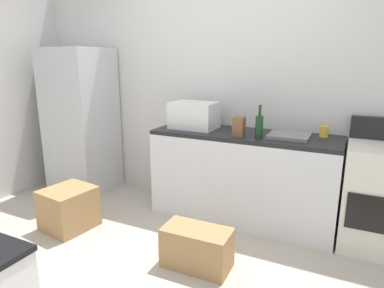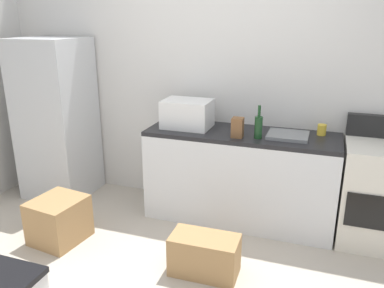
{
  "view_description": "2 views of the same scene",
  "coord_description": "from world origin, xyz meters",
  "views": [
    {
      "loc": [
        1.23,
        -1.87,
        1.59
      ],
      "look_at": [
        -0.12,
        0.9,
        0.81
      ],
      "focal_mm": 31.2,
      "sensor_mm": 36.0,
      "label": 1
    },
    {
      "loc": [
        1.01,
        -2.26,
        1.94
      ],
      "look_at": [
        -0.08,
        0.86,
        0.85
      ],
      "focal_mm": 36.34,
      "sensor_mm": 36.0,
      "label": 2
    }
  ],
  "objects": [
    {
      "name": "knife_block",
      "position": [
        0.29,
        1.04,
        0.99
      ],
      "size": [
        0.1,
        0.1,
        0.18
      ],
      "primitive_type": "cube",
      "color": "brown",
      "rests_on": "kitchen_counter"
    },
    {
      "name": "wall_back",
      "position": [
        0.0,
        1.55,
        1.3
      ],
      "size": [
        5.0,
        0.1,
        2.6
      ],
      "primitive_type": "cube",
      "color": "silver",
      "rests_on": "ground_plane"
    },
    {
      "name": "cardboard_box_medium",
      "position": [
        -1.14,
        0.27,
        0.2
      ],
      "size": [
        0.47,
        0.49,
        0.4
      ],
      "primitive_type": "cube",
      "rotation": [
        0.0,
        0.0,
        -0.13
      ],
      "color": "#A37A4C",
      "rests_on": "ground_plane"
    },
    {
      "name": "refrigerator",
      "position": [
        -1.75,
        1.15,
        0.86
      ],
      "size": [
        0.68,
        0.66,
        1.73
      ],
      "primitive_type": "cube",
      "color": "silver",
      "rests_on": "ground_plane"
    },
    {
      "name": "ground_plane",
      "position": [
        0.0,
        0.0,
        0.0
      ],
      "size": [
        6.0,
        6.0,
        0.0
      ],
      "primitive_type": "plane",
      "color": "#B2A899"
    },
    {
      "name": "kitchen_counter",
      "position": [
        0.3,
        1.2,
        0.45
      ],
      "size": [
        1.8,
        0.6,
        0.9
      ],
      "color": "silver",
      "rests_on": "ground_plane"
    },
    {
      "name": "cardboard_box_small",
      "position": [
        0.24,
        0.24,
        0.16
      ],
      "size": [
        0.54,
        0.29,
        0.32
      ],
      "primitive_type": "cube",
      "rotation": [
        0.0,
        0.0,
        0.02
      ],
      "color": "#A37A4C",
      "rests_on": "ground_plane"
    },
    {
      "name": "stove_oven",
      "position": [
        1.52,
        1.21,
        0.47
      ],
      "size": [
        0.6,
        0.61,
        1.1
      ],
      "color": "silver",
      "rests_on": "ground_plane"
    },
    {
      "name": "sink_basin",
      "position": [
        0.72,
        1.19,
        0.92
      ],
      "size": [
        0.36,
        0.32,
        0.03
      ],
      "primitive_type": "cube",
      "color": "slate",
      "rests_on": "kitchen_counter"
    },
    {
      "name": "coffee_mug",
      "position": [
        1.01,
        1.36,
        0.95
      ],
      "size": [
        0.08,
        0.08,
        0.1
      ],
      "primitive_type": "cylinder",
      "color": "gold",
      "rests_on": "kitchen_counter"
    },
    {
      "name": "wine_bottle",
      "position": [
        0.47,
        1.07,
        1.01
      ],
      "size": [
        0.07,
        0.07,
        0.3
      ],
      "color": "#193F1E",
      "rests_on": "kitchen_counter"
    },
    {
      "name": "microwave",
      "position": [
        -0.25,
        1.21,
        1.04
      ],
      "size": [
        0.46,
        0.34,
        0.27
      ],
      "primitive_type": "cube",
      "color": "white",
      "rests_on": "kitchen_counter"
    }
  ]
}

